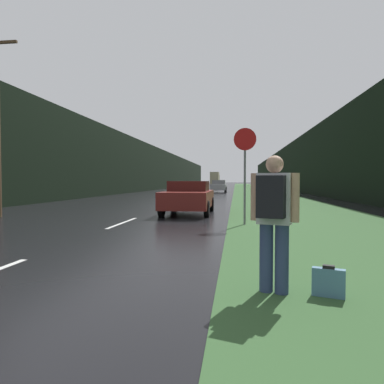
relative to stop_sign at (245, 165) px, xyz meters
The scene contains 14 objects.
grass_verge 31.60m from the stop_sign, 85.54° to the left, with size 6.00×240.00×0.02m, color #33562D.
lane_stripe_b 4.56m from the stop_sign, behind, with size 0.12×3.00×0.01m, color silver.
lane_stripe_c 8.39m from the stop_sign, 120.37° to the left, with size 0.12×3.00×0.01m, color silver.
lane_stripe_d 14.76m from the stop_sign, 106.37° to the left, with size 0.12×3.00×0.01m, color silver.
lane_stripe_e 21.53m from the stop_sign, 101.09° to the left, with size 0.12×3.00×0.01m, color silver.
lane_stripe_f 28.41m from the stop_sign, 98.37° to the left, with size 0.12×3.00×0.01m, color silver.
treeline_far_side 43.68m from the stop_sign, 108.30° to the left, with size 2.00×140.00×6.77m, color black.
treeline_near_side 42.33m from the stop_sign, 78.47° to the left, with size 2.00×140.00×6.86m, color black.
stop_sign is the anchor object (origin of this frame).
hitchhiker_with_backpack 6.91m from the stop_sign, 88.48° to the right, with size 0.59×0.51×1.76m.
suitcase 7.16m from the stop_sign, 83.05° to the right, with size 0.40×0.22×0.41m.
car_passing_near 4.46m from the stop_sign, 122.99° to the left, with size 2.02×4.35×1.43m.
car_passing_far 30.48m from the stop_sign, 94.40° to the left, with size 1.88×4.22×1.52m.
delivery_truck 82.94m from the stop_sign, 94.09° to the left, with size 2.42×8.39×3.76m.
Camera 1 is at (3.83, -2.67, 1.44)m, focal length 32.00 mm.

